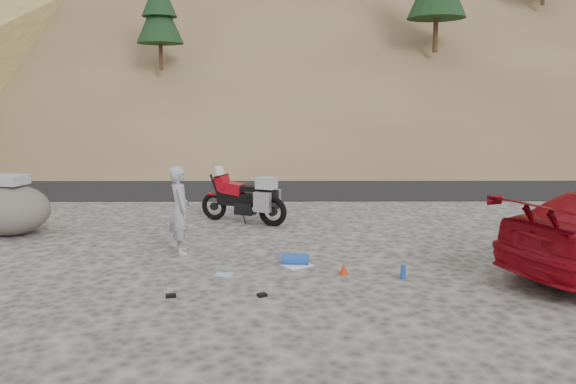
% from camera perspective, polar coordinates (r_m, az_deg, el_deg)
% --- Properties ---
extents(ground, '(140.00, 140.00, 0.00)m').
position_cam_1_polar(ground, '(11.14, -7.11, -6.08)').
color(ground, '#3F3D3A').
rests_on(ground, ground).
extents(road, '(120.00, 7.00, 0.05)m').
position_cam_1_polar(road, '(19.93, -4.08, 0.82)').
color(road, black).
rests_on(road, ground).
extents(hillside, '(120.00, 73.00, 46.72)m').
position_cam_1_polar(hillside, '(52.19, -1.89, 18.33)').
color(hillside, brown).
rests_on(hillside, ground).
extents(motorcycle, '(2.16, 1.20, 1.38)m').
position_cam_1_polar(motorcycle, '(13.52, -4.21, -0.74)').
color(motorcycle, black).
rests_on(motorcycle, ground).
extents(man, '(0.60, 0.72, 1.71)m').
position_cam_1_polar(man, '(11.20, -10.78, -6.10)').
color(man, '#9A9B9F').
rests_on(man, ground).
extents(boulder, '(2.16, 2.02, 1.30)m').
position_cam_1_polar(boulder, '(13.77, -26.41, -1.58)').
color(boulder, '#57524A').
rests_on(boulder, ground).
extents(gear_white_cloth, '(0.63, 0.61, 0.02)m').
position_cam_1_polar(gear_white_cloth, '(10.20, 0.90, -7.42)').
color(gear_white_cloth, white).
rests_on(gear_white_cloth, ground).
extents(gear_blue_mat, '(0.51, 0.24, 0.20)m').
position_cam_1_polar(gear_blue_mat, '(10.21, 0.73, -6.87)').
color(gear_blue_mat, '#1B44A4').
rests_on(gear_blue_mat, ground).
extents(gear_bottle, '(0.11, 0.11, 0.24)m').
position_cam_1_polar(gear_bottle, '(9.63, 11.62, -7.95)').
color(gear_bottle, '#1B44A4').
rests_on(gear_bottle, ground).
extents(gear_funnel, '(0.16, 0.16, 0.20)m').
position_cam_1_polar(gear_funnel, '(9.71, 5.68, -7.77)').
color(gear_funnel, red).
rests_on(gear_funnel, ground).
extents(gear_glove_a, '(0.17, 0.14, 0.04)m').
position_cam_1_polar(gear_glove_a, '(8.82, -11.82, -10.27)').
color(gear_glove_a, black).
rests_on(gear_glove_a, ground).
extents(gear_glove_b, '(0.17, 0.16, 0.05)m').
position_cam_1_polar(gear_glove_b, '(8.67, -2.65, -10.41)').
color(gear_glove_b, black).
rests_on(gear_glove_b, ground).
extents(gear_blue_cloth, '(0.32, 0.26, 0.01)m').
position_cam_1_polar(gear_blue_cloth, '(9.74, -6.54, -8.32)').
color(gear_blue_cloth, '#86AED0').
rests_on(gear_blue_cloth, ground).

